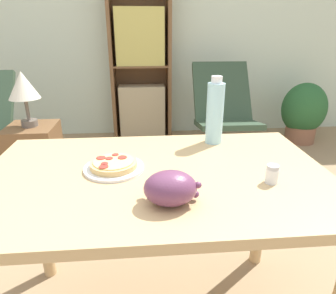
{
  "coord_description": "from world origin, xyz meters",
  "views": [
    {
      "loc": [
        0.06,
        -0.91,
        1.21
      ],
      "look_at": [
        0.15,
        0.12,
        0.79
      ],
      "focal_mm": 32.0,
      "sensor_mm": 36.0,
      "label": 1
    }
  ],
  "objects_px": {
    "bookshelf": "(141,72)",
    "side_table": "(37,161)",
    "pizza_on_plate": "(114,165)",
    "salt_shaker": "(272,174)",
    "lounge_chair_far": "(223,128)",
    "grape_bunch": "(170,188)",
    "potted_plant_floor": "(303,112)",
    "table_lamp": "(23,88)",
    "drink_bottle": "(215,112)"
  },
  "relations": [
    {
      "from": "bookshelf",
      "to": "side_table",
      "type": "distance_m",
      "value": 1.55
    },
    {
      "from": "pizza_on_plate",
      "to": "salt_shaker",
      "type": "distance_m",
      "value": 0.55
    },
    {
      "from": "lounge_chair_far",
      "to": "bookshelf",
      "type": "bearing_deg",
      "value": 143.25
    },
    {
      "from": "grape_bunch",
      "to": "lounge_chair_far",
      "type": "xyz_separation_m",
      "value": [
        0.71,
        1.99,
        -0.5
      ]
    },
    {
      "from": "grape_bunch",
      "to": "bookshelf",
      "type": "relative_size",
      "value": 0.1
    },
    {
      "from": "side_table",
      "to": "lounge_chair_far",
      "type": "bearing_deg",
      "value": 21.25
    },
    {
      "from": "lounge_chair_far",
      "to": "pizza_on_plate",
      "type": "bearing_deg",
      "value": -115.88
    },
    {
      "from": "grape_bunch",
      "to": "side_table",
      "type": "bearing_deg",
      "value": 122.68
    },
    {
      "from": "potted_plant_floor",
      "to": "pizza_on_plate",
      "type": "bearing_deg",
      "value": -132.19
    },
    {
      "from": "side_table",
      "to": "table_lamp",
      "type": "bearing_deg",
      "value": 0.0
    },
    {
      "from": "pizza_on_plate",
      "to": "salt_shaker",
      "type": "xyz_separation_m",
      "value": [
        0.53,
        -0.14,
        0.02
      ]
    },
    {
      "from": "table_lamp",
      "to": "grape_bunch",
      "type": "bearing_deg",
      "value": -57.32
    },
    {
      "from": "lounge_chair_far",
      "to": "bookshelf",
      "type": "relative_size",
      "value": 0.54
    },
    {
      "from": "drink_bottle",
      "to": "salt_shaker",
      "type": "xyz_separation_m",
      "value": [
        0.11,
        -0.38,
        -0.11
      ]
    },
    {
      "from": "salt_shaker",
      "to": "side_table",
      "type": "distance_m",
      "value": 1.84
    },
    {
      "from": "pizza_on_plate",
      "to": "table_lamp",
      "type": "height_order",
      "value": "table_lamp"
    },
    {
      "from": "table_lamp",
      "to": "potted_plant_floor",
      "type": "height_order",
      "value": "table_lamp"
    },
    {
      "from": "salt_shaker",
      "to": "table_lamp",
      "type": "relative_size",
      "value": 0.16
    },
    {
      "from": "potted_plant_floor",
      "to": "grape_bunch",
      "type": "bearing_deg",
      "value": -126.21
    },
    {
      "from": "salt_shaker",
      "to": "lounge_chair_far",
      "type": "height_order",
      "value": "lounge_chair_far"
    },
    {
      "from": "salt_shaker",
      "to": "pizza_on_plate",
      "type": "bearing_deg",
      "value": 164.63
    },
    {
      "from": "potted_plant_floor",
      "to": "drink_bottle",
      "type": "bearing_deg",
      "value": -128.47
    },
    {
      "from": "potted_plant_floor",
      "to": "lounge_chair_far",
      "type": "bearing_deg",
      "value": -162.63
    },
    {
      "from": "pizza_on_plate",
      "to": "drink_bottle",
      "type": "height_order",
      "value": "drink_bottle"
    },
    {
      "from": "potted_plant_floor",
      "to": "table_lamp",
      "type": "bearing_deg",
      "value": -160.19
    },
    {
      "from": "drink_bottle",
      "to": "side_table",
      "type": "height_order",
      "value": "drink_bottle"
    },
    {
      "from": "grape_bunch",
      "to": "drink_bottle",
      "type": "distance_m",
      "value": 0.54
    },
    {
      "from": "bookshelf",
      "to": "side_table",
      "type": "bearing_deg",
      "value": -122.96
    },
    {
      "from": "salt_shaker",
      "to": "bookshelf",
      "type": "xyz_separation_m",
      "value": [
        -0.42,
        2.51,
        -0.02
      ]
    },
    {
      "from": "grape_bunch",
      "to": "table_lamp",
      "type": "distance_m",
      "value": 1.63
    },
    {
      "from": "pizza_on_plate",
      "to": "table_lamp",
      "type": "xyz_separation_m",
      "value": [
        -0.7,
        1.13,
        0.07
      ]
    },
    {
      "from": "drink_bottle",
      "to": "potted_plant_floor",
      "type": "xyz_separation_m",
      "value": [
        1.44,
        1.82,
        -0.53
      ]
    },
    {
      "from": "grape_bunch",
      "to": "bookshelf",
      "type": "xyz_separation_m",
      "value": [
        -0.08,
        2.61,
        -0.04
      ]
    },
    {
      "from": "grape_bunch",
      "to": "lounge_chair_far",
      "type": "height_order",
      "value": "lounge_chair_far"
    },
    {
      "from": "table_lamp",
      "to": "potted_plant_floor",
      "type": "distance_m",
      "value": 2.77
    },
    {
      "from": "grape_bunch",
      "to": "side_table",
      "type": "distance_m",
      "value": 1.71
    },
    {
      "from": "pizza_on_plate",
      "to": "side_table",
      "type": "distance_m",
      "value": 1.41
    },
    {
      "from": "drink_bottle",
      "to": "potted_plant_floor",
      "type": "relative_size",
      "value": 0.44
    },
    {
      "from": "side_table",
      "to": "bookshelf",
      "type": "bearing_deg",
      "value": 57.04
    },
    {
      "from": "salt_shaker",
      "to": "table_lamp",
      "type": "bearing_deg",
      "value": 133.78
    },
    {
      "from": "drink_bottle",
      "to": "salt_shaker",
      "type": "height_order",
      "value": "drink_bottle"
    },
    {
      "from": "pizza_on_plate",
      "to": "bookshelf",
      "type": "height_order",
      "value": "bookshelf"
    },
    {
      "from": "pizza_on_plate",
      "to": "grape_bunch",
      "type": "distance_m",
      "value": 0.3
    },
    {
      "from": "drink_bottle",
      "to": "potted_plant_floor",
      "type": "bearing_deg",
      "value": 51.53
    },
    {
      "from": "drink_bottle",
      "to": "side_table",
      "type": "xyz_separation_m",
      "value": [
        -1.12,
        0.9,
        -0.6
      ]
    },
    {
      "from": "grape_bunch",
      "to": "bookshelf",
      "type": "height_order",
      "value": "bookshelf"
    },
    {
      "from": "grape_bunch",
      "to": "drink_bottle",
      "type": "xyz_separation_m",
      "value": [
        0.24,
        0.48,
        0.09
      ]
    },
    {
      "from": "pizza_on_plate",
      "to": "side_table",
      "type": "xyz_separation_m",
      "value": [
        -0.7,
        1.13,
        -0.47
      ]
    },
    {
      "from": "grape_bunch",
      "to": "potted_plant_floor",
      "type": "bearing_deg",
      "value": 53.79
    },
    {
      "from": "lounge_chair_far",
      "to": "table_lamp",
      "type": "bearing_deg",
      "value": -157.59
    }
  ]
}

